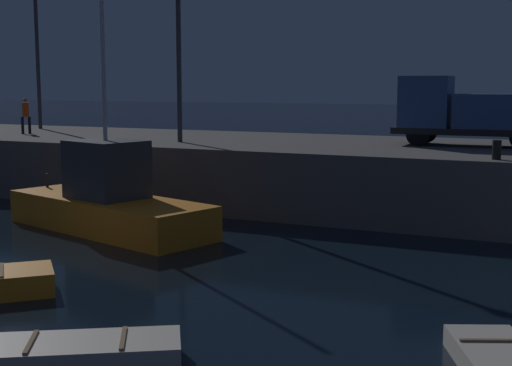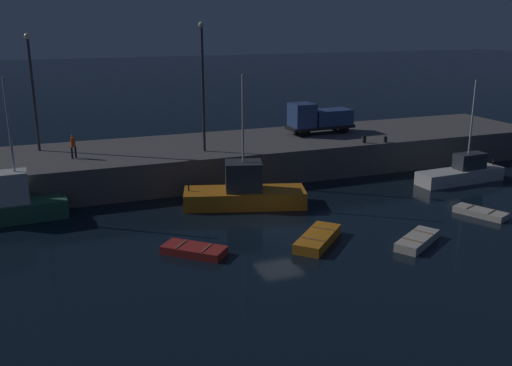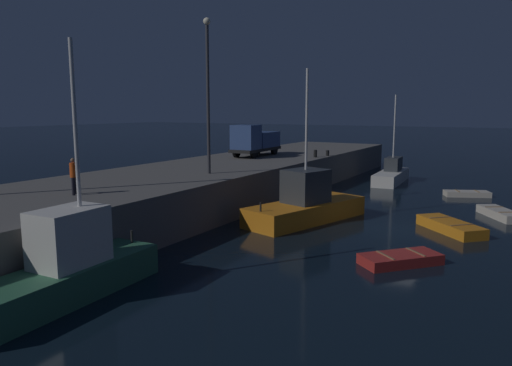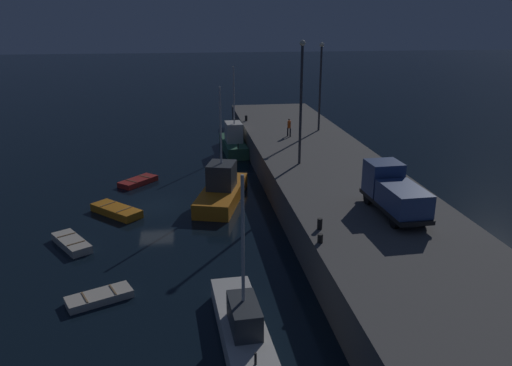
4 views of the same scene
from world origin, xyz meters
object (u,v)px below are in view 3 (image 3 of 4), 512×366
Objects in this scene: fishing_boat_white at (391,174)px; bollard_west at (328,153)px; rowboat_blue_far at (400,259)px; rowboat_white_mid at (467,194)px; bollard_east at (315,154)px; dockworker at (73,174)px; lamp_post_east at (208,86)px; fishing_trawler_red at (306,204)px; utility_truck at (255,141)px; dinghy_orange_near at (501,214)px; fishing_boat_blue at (65,269)px; dinghy_red_small at (450,226)px.

fishing_boat_white is 16.45× the size of bollard_west.
bollard_west reaches higher than rowboat_blue_far.
rowboat_white_mid is 11.94m from bollard_east.
lamp_post_east is at bearing -6.79° from dockworker.
fishing_boat_white is at bearing 58.31° from rowboat_white_mid.
fishing_trawler_red is 14.15× the size of bollard_east.
lamp_post_east reaches higher than dockworker.
fishing_trawler_red is 12.64m from bollard_east.
lamp_post_east is at bearing 98.51° from fishing_trawler_red.
fishing_boat_white is at bearing -53.06° from utility_truck.
rowboat_blue_far is at bearing -146.96° from bollard_east.
lamp_post_east is (4.31, 12.78, 7.60)m from rowboat_blue_far.
dinghy_orange_near is 12.22m from rowboat_blue_far.
utility_truck reaches higher than dockworker.
fishing_boat_white reaches higher than utility_truck.
lamp_post_east reaches higher than utility_truck.
fishing_boat_blue is 19.10m from dinghy_red_small.
lamp_post_east is 19.91× the size of bollard_west.
utility_truck is (3.45, 18.94, 3.56)m from dinghy_orange_near.
bollard_west is at bearing -8.67° from lamp_post_east.
fishing_boat_blue is 15.79m from lamp_post_east.
bollard_west is at bearing 29.65° from rowboat_blue_far.
fishing_boat_white is 20.70m from lamp_post_east.
dinghy_red_small is at bearing 157.24° from dinghy_orange_near.
fishing_boat_white is at bearing -41.08° from bollard_east.
dinghy_orange_near is 0.92× the size of dinghy_red_small.
dinghy_orange_near is at bearing -158.79° from rowboat_white_mid.
utility_truck is (-7.31, 9.72, 3.06)m from fishing_boat_white.
dinghy_red_small is 15.94m from bollard_east.
fishing_boat_blue reaches higher than bollard_west.
fishing_boat_blue is at bearing -164.59° from utility_truck.
fishing_boat_blue reaches higher than rowboat_white_mid.
bollard_east is (-1.67, 0.42, 0.07)m from bollard_west.
dockworker reaches higher than dinghy_red_small.
utility_truck is 20.28m from dockworker.
fishing_boat_white is 1.30× the size of utility_truck.
dinghy_orange_near is 2.11× the size of dockworker.
bollard_east is (11.71, 4.39, 1.81)m from fishing_trawler_red.
rowboat_white_mid is 27.67m from dockworker.
fishing_trawler_red is at bearing 101.51° from dinghy_red_small.
bollard_east is (-1.54, 11.55, 2.59)m from rowboat_white_mid.
dinghy_red_small reaches higher than rowboat_white_mid.
rowboat_blue_far is 5.62× the size of bollard_east.
lamp_post_east reaches higher than dinghy_red_small.
fishing_boat_blue is at bearing 150.32° from dinghy_orange_near.
dockworker is 22.05m from bollard_east.
dinghy_orange_near is at bearing -22.76° from dinghy_red_small.
fishing_boat_blue is 7.08m from dockworker.
fishing_boat_blue is 24.50m from dinghy_orange_near.
lamp_post_east is 13.71m from bollard_east.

